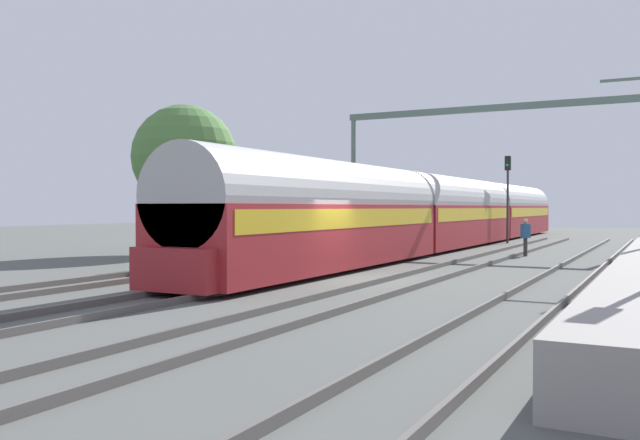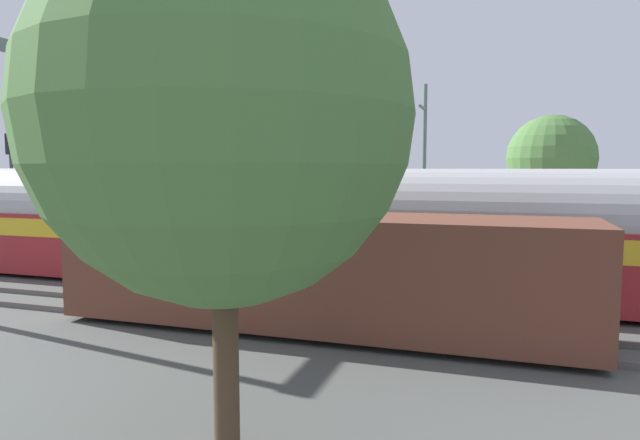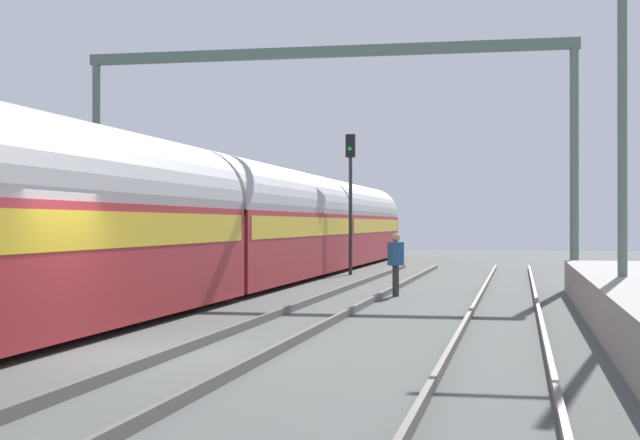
{
  "view_description": "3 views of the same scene",
  "coord_description": "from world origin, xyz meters",
  "px_view_note": "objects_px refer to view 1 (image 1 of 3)",
  "views": [
    {
      "loc": [
        8.9,
        -19.13,
        2.27
      ],
      "look_at": [
        -2.02,
        1.83,
        1.81
      ],
      "focal_mm": 37.71,
      "sensor_mm": 36.0,
      "label": 1
    },
    {
      "loc": [
        -18.9,
        3.45,
        4.02
      ],
      "look_at": [
        1.02,
        9.96,
        2.03
      ],
      "focal_mm": 31.2,
      "sensor_mm": 36.0,
      "label": 2
    },
    {
      "loc": [
        6.35,
        -14.23,
        2.0
      ],
      "look_at": [
        -1.01,
        22.18,
        2.13
      ],
      "focal_mm": 55.47,
      "sensor_mm": 36.0,
      "label": 3
    }
  ],
  "objects_px": {
    "passenger_train": "(454,212)",
    "railway_signal_far": "(508,188)",
    "freight_car": "(302,224)",
    "catenary_gantry": "(487,141)",
    "person_crossing": "(525,234)"
  },
  "relations": [
    {
      "from": "passenger_train",
      "to": "railway_signal_far",
      "type": "height_order",
      "value": "railway_signal_far"
    },
    {
      "from": "freight_car",
      "to": "catenary_gantry",
      "type": "relative_size",
      "value": 0.79
    },
    {
      "from": "passenger_train",
      "to": "person_crossing",
      "type": "height_order",
      "value": "passenger_train"
    },
    {
      "from": "railway_signal_far",
      "to": "catenary_gantry",
      "type": "relative_size",
      "value": 0.33
    },
    {
      "from": "freight_car",
      "to": "railway_signal_far",
      "type": "bearing_deg",
      "value": 69.5
    },
    {
      "from": "railway_signal_far",
      "to": "catenary_gantry",
      "type": "height_order",
      "value": "catenary_gantry"
    },
    {
      "from": "person_crossing",
      "to": "freight_car",
      "type": "bearing_deg",
      "value": -22.29
    },
    {
      "from": "catenary_gantry",
      "to": "freight_car",
      "type": "bearing_deg",
      "value": -121.06
    },
    {
      "from": "freight_car",
      "to": "person_crossing",
      "type": "bearing_deg",
      "value": 28.59
    },
    {
      "from": "railway_signal_far",
      "to": "passenger_train",
      "type": "bearing_deg",
      "value": -110.29
    },
    {
      "from": "passenger_train",
      "to": "catenary_gantry",
      "type": "height_order",
      "value": "catenary_gantry"
    },
    {
      "from": "railway_signal_far",
      "to": "catenary_gantry",
      "type": "bearing_deg",
      "value": -89.04
    },
    {
      "from": "catenary_gantry",
      "to": "railway_signal_far",
      "type": "bearing_deg",
      "value": 90.96
    },
    {
      "from": "person_crossing",
      "to": "catenary_gantry",
      "type": "bearing_deg",
      "value": -110.18
    },
    {
      "from": "passenger_train",
      "to": "railway_signal_far",
      "type": "xyz_separation_m",
      "value": [
        1.92,
        5.19,
        1.5
      ]
    }
  ]
}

